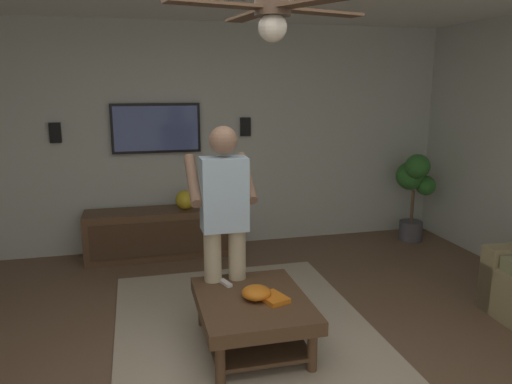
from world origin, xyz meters
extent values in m
cube|color=#B2B7AD|center=(3.13, 0.00, 1.33)|extent=(0.10, 6.60, 2.65)
cube|color=tan|center=(0.77, -0.17, 0.01)|extent=(2.79, 2.04, 0.01)
cube|color=#513823|center=(0.57, -0.17, 0.35)|extent=(1.00, 0.80, 0.10)
cylinder|color=#513823|center=(0.99, -0.49, 0.15)|extent=(0.07, 0.07, 0.30)
cylinder|color=#513823|center=(0.99, 0.15, 0.15)|extent=(0.07, 0.07, 0.30)
cylinder|color=#513823|center=(0.15, -0.49, 0.15)|extent=(0.07, 0.07, 0.30)
cylinder|color=#513823|center=(0.15, 0.15, 0.15)|extent=(0.07, 0.07, 0.30)
cube|color=#452F1E|center=(0.57, -0.17, 0.10)|extent=(0.88, 0.68, 0.03)
cube|color=#513823|center=(2.80, 0.37, 0.28)|extent=(0.44, 1.70, 0.55)
cube|color=#412C1C|center=(2.57, 0.37, 0.28)|extent=(0.01, 1.56, 0.39)
cube|color=black|center=(3.04, 0.37, 1.46)|extent=(0.05, 1.01, 0.57)
cube|color=#475792|center=(3.01, 0.37, 1.46)|extent=(0.01, 0.95, 0.51)
cylinder|color=#C6B793|center=(0.97, -0.14, 0.41)|extent=(0.14, 0.14, 0.82)
cylinder|color=#C6B793|center=(0.97, 0.06, 0.41)|extent=(0.14, 0.14, 0.82)
cube|color=silver|center=(0.97, -0.04, 1.11)|extent=(0.22, 0.36, 0.58)
sphere|color=#997056|center=(0.97, -0.04, 1.53)|extent=(0.22, 0.22, 0.22)
cylinder|color=#997056|center=(1.15, -0.26, 1.20)|extent=(0.48, 0.09, 0.37)
cylinder|color=#997056|center=(1.15, 0.18, 1.20)|extent=(0.48, 0.09, 0.37)
cube|color=white|center=(1.35, -0.04, 1.10)|extent=(0.04, 0.05, 0.16)
cylinder|color=#4C4C51|center=(2.63, -2.75, 0.12)|extent=(0.29, 0.29, 0.24)
cylinder|color=brown|center=(2.63, -2.75, 0.44)|extent=(0.04, 0.04, 0.40)
sphere|color=#2D6B28|center=(2.69, -2.79, 0.84)|extent=(0.26, 0.26, 0.26)
sphere|color=#2D6B28|center=(2.50, -2.70, 0.98)|extent=(0.30, 0.30, 0.30)
sphere|color=#2D6B28|center=(2.58, -2.89, 0.71)|extent=(0.24, 0.24, 0.24)
sphere|color=#2D6B28|center=(2.67, -2.72, 0.83)|extent=(0.35, 0.35, 0.35)
ellipsoid|color=orange|center=(0.54, -0.19, 0.45)|extent=(0.22, 0.22, 0.10)
cube|color=white|center=(0.86, -0.02, 0.41)|extent=(0.16, 0.09, 0.02)
cube|color=orange|center=(0.49, -0.31, 0.42)|extent=(0.26, 0.22, 0.04)
sphere|color=gold|center=(2.75, 0.09, 0.66)|extent=(0.22, 0.22, 0.22)
cube|color=black|center=(3.05, -0.69, 1.45)|extent=(0.06, 0.12, 0.22)
cube|color=black|center=(3.05, 1.46, 1.43)|extent=(0.06, 0.12, 0.22)
cylinder|color=#4C3828|center=(0.00, -0.15, 2.35)|extent=(0.20, 0.20, 0.08)
sphere|color=silver|center=(0.00, -0.15, 2.25)|extent=(0.16, 0.16, 0.16)
cube|color=brown|center=(0.32, -0.10, 2.35)|extent=(0.57, 0.21, 0.02)
cube|color=brown|center=(-0.06, 0.17, 2.35)|extent=(0.23, 0.57, 0.02)
cube|color=brown|center=(-0.28, -0.30, 2.35)|extent=(0.55, 0.37, 0.02)
cube|color=brown|center=(0.09, -0.46, 2.35)|extent=(0.26, 0.57, 0.02)
camera|label=1|loc=(-2.70, 0.62, 1.95)|focal=34.31mm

